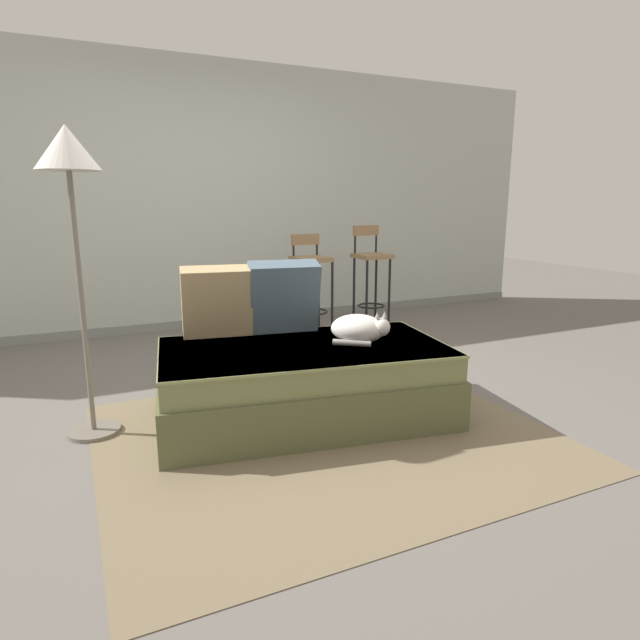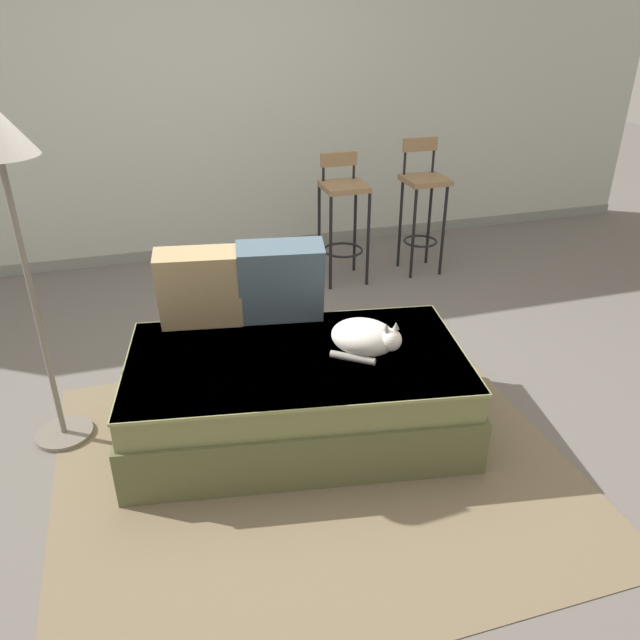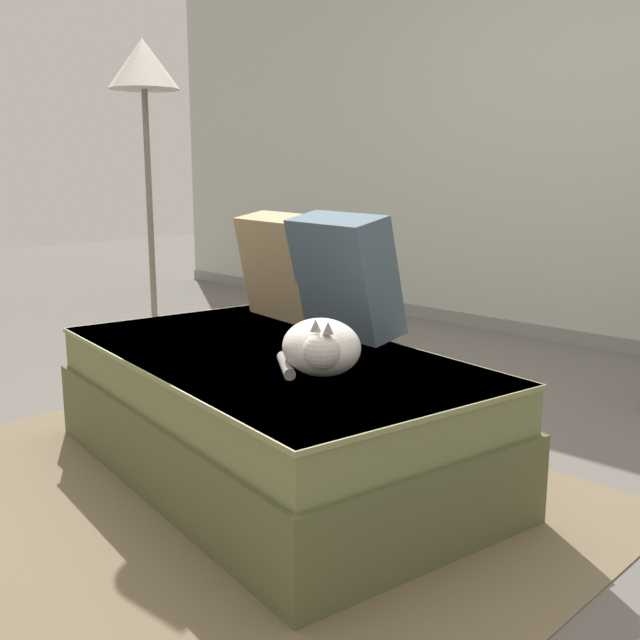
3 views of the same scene
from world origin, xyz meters
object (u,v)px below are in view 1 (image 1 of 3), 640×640
object	(u,v)px
throw_pillow_corner	(217,301)
cat	(360,329)
bar_stool_by_doorway	(371,269)
bar_stool_near_window	(310,276)
couch	(304,381)
throw_pillow_middle	(283,297)
floor_lamp	(70,178)

from	to	relation	value
throw_pillow_corner	cat	world-z (taller)	throw_pillow_corner
bar_stool_by_doorway	bar_stool_near_window	bearing A→B (deg)	-179.86
couch	cat	bearing A→B (deg)	-13.21
couch	bar_stool_by_doorway	size ratio (longest dim) A/B	1.73
throw_pillow_middle	bar_stool_near_window	xyz separation A→B (m)	(0.82, 1.41, -0.09)
couch	throw_pillow_corner	size ratio (longest dim) A/B	3.96
throw_pillow_corner	cat	size ratio (longest dim) A/B	1.13
cat	bar_stool_near_window	distance (m)	1.92
throw_pillow_middle	throw_pillow_corner	bearing A→B (deg)	170.78
cat	couch	bearing A→B (deg)	166.79
floor_lamp	throw_pillow_middle	bearing A→B (deg)	3.75
bar_stool_by_doorway	cat	bearing A→B (deg)	-122.11
cat	throw_pillow_middle	bearing A→B (deg)	125.12
throw_pillow_corner	floor_lamp	distance (m)	1.05
throw_pillow_middle	bar_stool_near_window	size ratio (longest dim) A/B	0.49
couch	throw_pillow_middle	world-z (taller)	throw_pillow_middle
couch	throw_pillow_middle	xyz separation A→B (m)	(0.02, 0.36, 0.45)
cat	bar_stool_by_doorway	world-z (taller)	bar_stool_by_doorway
throw_pillow_corner	bar_stool_by_doorway	distance (m)	2.31
bar_stool_by_doorway	floor_lamp	bearing A→B (deg)	-150.60
throw_pillow_middle	floor_lamp	size ratio (longest dim) A/B	0.29
couch	floor_lamp	size ratio (longest dim) A/B	1.10
bar_stool_near_window	floor_lamp	distance (m)	2.60
bar_stool_near_window	bar_stool_by_doorway	bearing A→B (deg)	0.14
throw_pillow_corner	throw_pillow_middle	xyz separation A→B (m)	(0.41, -0.07, 0.01)
throw_pillow_corner	cat	distance (m)	0.89
couch	bar_stool_by_doorway	xyz separation A→B (m)	(1.49, 1.77, 0.39)
throw_pillow_middle	bar_stool_near_window	distance (m)	1.63
throw_pillow_corner	couch	bearing A→B (deg)	-47.67
throw_pillow_middle	floor_lamp	xyz separation A→B (m)	(-1.17, -0.08, 0.70)
couch	cat	world-z (taller)	cat
cat	floor_lamp	distance (m)	1.74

